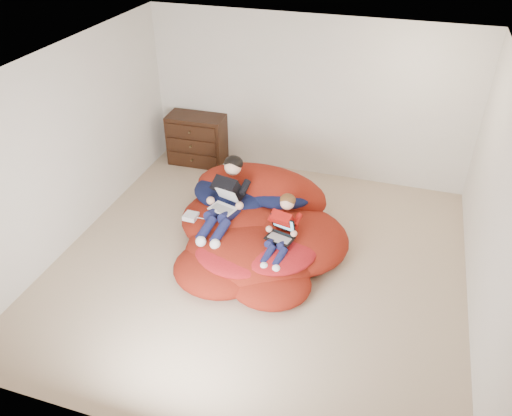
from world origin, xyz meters
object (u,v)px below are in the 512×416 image
(dresser, at_px, (197,140))
(younger_boy, at_px, (282,227))
(laptop_black, at_px, (281,232))
(beanbag_pile, at_px, (256,229))
(older_boy, at_px, (226,195))
(laptop_white, at_px, (224,202))

(dresser, height_order, younger_boy, younger_boy)
(dresser, xyz_separation_m, laptop_black, (2.05, -2.23, 0.13))
(beanbag_pile, distance_m, older_boy, 0.59)
(dresser, xyz_separation_m, beanbag_pile, (1.63, -1.89, -0.16))
(beanbag_pile, xyz_separation_m, older_boy, (-0.41, 0.02, 0.43))
(beanbag_pile, height_order, laptop_white, beanbag_pile)
(dresser, xyz_separation_m, laptop_white, (1.22, -1.95, 0.21))
(younger_boy, xyz_separation_m, laptop_white, (-0.83, 0.23, 0.04))
(older_boy, bearing_deg, laptop_black, -23.02)
(beanbag_pile, relative_size, laptop_white, 5.56)
(laptop_black, bearing_deg, younger_boy, 90.00)
(dresser, bearing_deg, beanbag_pile, -49.22)
(younger_boy, relative_size, laptop_black, 2.41)
(dresser, relative_size, older_boy, 0.83)
(older_boy, xyz_separation_m, laptop_black, (0.83, -0.35, -0.15))
(older_boy, relative_size, younger_boy, 1.29)
(older_boy, height_order, laptop_white, older_boy)
(beanbag_pile, bearing_deg, younger_boy, -34.57)
(dresser, bearing_deg, older_boy, -56.85)
(laptop_black, bearing_deg, laptop_white, 161.37)
(beanbag_pile, distance_m, laptop_black, 0.61)
(laptop_black, bearing_deg, beanbag_pile, 141.42)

